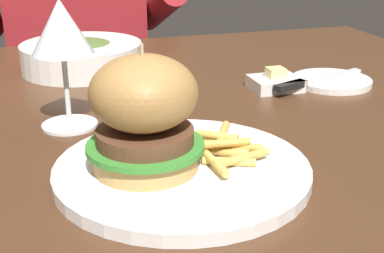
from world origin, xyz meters
The scene contains 10 objects.
dining_table centered at (0.00, 0.00, 0.65)m, with size 1.18×0.93×0.74m.
main_plate centered at (-0.05, -0.24, 0.75)m, with size 0.28×0.28×0.01m, color white.
burger_sandwich centered at (-0.09, -0.24, 0.81)m, with size 0.12×0.12×0.13m.
fries_pile centered at (0.00, -0.24, 0.77)m, with size 0.09×0.12×0.02m.
wine_glass centered at (-0.15, -0.06, 0.87)m, with size 0.08×0.08×0.17m.
bread_plate centered at (0.29, 0.02, 0.74)m, with size 0.13×0.13×0.01m, color white.
table_knife centered at (0.24, 0.00, 0.75)m, with size 0.19×0.08×0.01m.
butter_dish centered at (0.18, 0.02, 0.75)m, with size 0.08×0.07×0.04m.
soup_bowl centered at (-0.11, 0.23, 0.77)m, with size 0.22×0.22×0.06m.
diner_person centered at (-0.08, 0.74, 0.56)m, with size 0.51×0.36×1.18m.
Camera 1 is at (-0.19, -0.74, 1.00)m, focal length 50.00 mm.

